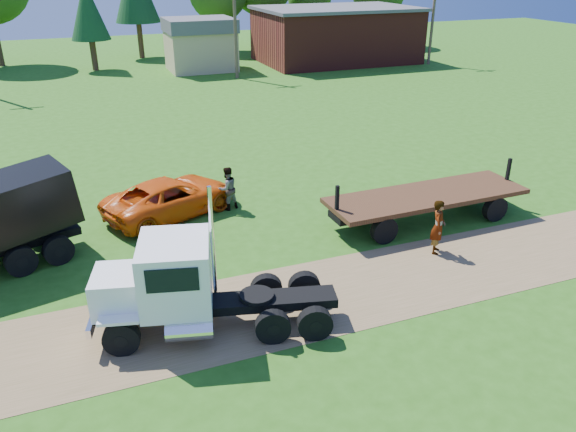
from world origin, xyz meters
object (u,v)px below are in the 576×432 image
object	(u,v)px
orange_pickup	(171,197)
spectator_a	(438,227)
white_semi_tractor	(180,286)
flatbed_trailer	(426,200)

from	to	relation	value
orange_pickup	spectator_a	distance (m)	10.66
white_semi_tractor	flatbed_trailer	xyz separation A→B (m)	(10.61, 3.74, -0.51)
white_semi_tractor	spectator_a	distance (m)	9.54
orange_pickup	spectator_a	xyz separation A→B (m)	(8.27, -6.73, 0.23)
orange_pickup	spectator_a	bearing A→B (deg)	-152.83
white_semi_tractor	flatbed_trailer	size ratio (longest dim) A/B	0.84
white_semi_tractor	spectator_a	size ratio (longest dim) A/B	3.48
flatbed_trailer	spectator_a	size ratio (longest dim) A/B	4.12
orange_pickup	flatbed_trailer	xyz separation A→B (m)	(9.43, -4.28, 0.13)
white_semi_tractor	spectator_a	bearing A→B (deg)	21.77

